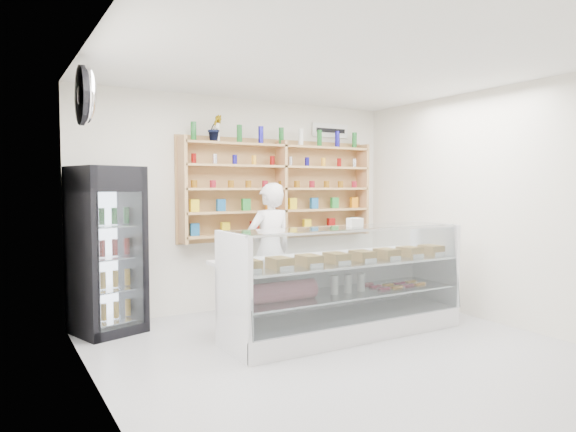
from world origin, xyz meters
TOP-DOWN VIEW (x-y plane):
  - room at (0.00, 0.00)m, footprint 5.00×5.00m
  - display_counter at (0.39, 0.74)m, footprint 2.74×0.82m
  - shop_worker at (0.06, 1.85)m, footprint 0.63×0.44m
  - drinks_cooler at (-1.85, 2.14)m, footprint 0.83×0.82m
  - wall_shelving at (0.50, 2.34)m, footprint 2.84×0.28m
  - potted_plant at (-0.46, 2.34)m, footprint 0.19×0.15m
  - security_mirror at (-2.17, 1.20)m, footprint 0.15×0.50m
  - wall_sign at (1.40, 2.47)m, footprint 0.62×0.03m

SIDE VIEW (x-z plane):
  - display_counter at x=0.39m, z-range -0.26..0.93m
  - shop_worker at x=0.06m, z-range 0.00..1.68m
  - drinks_cooler at x=-1.85m, z-range 0.00..1.86m
  - room at x=0.00m, z-range -1.10..3.90m
  - wall_shelving at x=0.50m, z-range 0.93..2.26m
  - potted_plant at x=-0.46m, z-range 2.20..2.53m
  - security_mirror at x=-2.17m, z-range 2.20..2.70m
  - wall_sign at x=1.40m, z-range 2.35..2.55m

